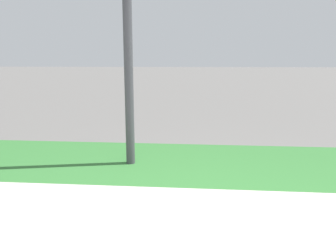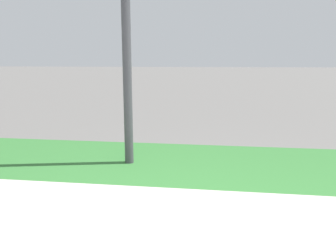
% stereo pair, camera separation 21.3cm
% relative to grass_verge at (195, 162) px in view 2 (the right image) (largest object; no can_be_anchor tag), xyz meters
% --- Properties ---
extents(grass_verge, '(18.00, 1.82, 0.01)m').
position_rel_grass_verge_xyz_m(grass_verge, '(0.00, 0.00, 0.00)').
color(grass_verge, '#2D662D').
rests_on(grass_verge, ground).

